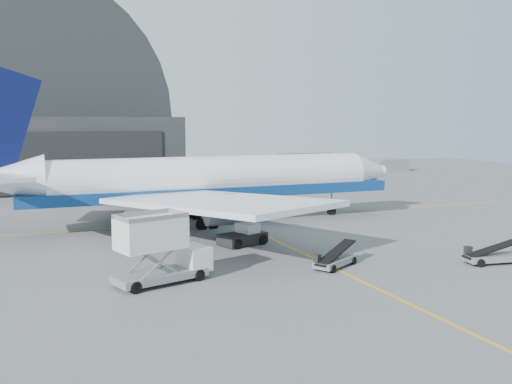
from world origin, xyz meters
name	(u,v)px	position (x,y,z in m)	size (l,w,h in m)	color
ground	(313,258)	(0.00, 0.00, 0.00)	(200.00, 200.00, 0.00)	#565659
taxi_lines	(256,231)	(0.00, 12.67, 0.01)	(80.00, 42.12, 0.02)	gold
hangar	(22,132)	(-22.00, 64.95, 9.54)	(50.00, 28.30, 28.00)	black
distant_bldg_a	(313,172)	(38.00, 72.00, 0.00)	(14.00, 8.00, 4.00)	black
distant_bldg_b	(387,171)	(55.00, 68.00, 0.00)	(8.00, 6.00, 2.80)	gray
airliner	(198,181)	(-4.34, 18.91, 4.85)	(49.39, 47.89, 17.33)	white
catering_truck	(159,250)	(-13.47, -2.48, 2.40)	(7.33, 4.36, 4.74)	gray
pushback_tug	(243,237)	(-3.46, 7.23, 0.75)	(4.84, 3.70, 1.99)	black
belt_loader_a	(335,260)	(0.23, -3.16, 0.56)	(4.63, 3.57, 1.82)	gray
belt_loader_b	(494,256)	(12.58, -6.94, 0.61)	(5.28, 2.47, 1.97)	gray
traffic_cone	(317,255)	(0.35, 0.09, 0.24)	(0.36, 0.36, 0.51)	#F15D07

